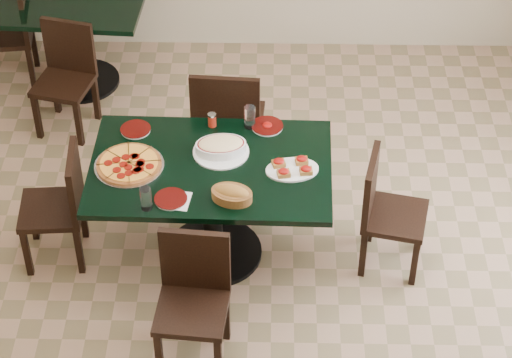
{
  "coord_description": "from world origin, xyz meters",
  "views": [
    {
      "loc": [
        0.12,
        -4.29,
        4.64
      ],
      "look_at": [
        0.04,
        0.0,
        0.89
      ],
      "focal_mm": 70.0,
      "sensor_mm": 36.0,
      "label": 1
    }
  ],
  "objects_px": {
    "bruschetta_platter": "(292,168)",
    "chair_right": "(384,207)",
    "chair_near": "(193,293)",
    "main_table": "(211,188)",
    "back_chair_near": "(66,71)",
    "bread_basket": "(232,194)",
    "lasagna_casserole": "(221,147)",
    "chair_far": "(228,120)",
    "back_chair_left": "(15,27)",
    "pepperoni_pizza": "(129,164)",
    "back_table": "(75,26)",
    "chair_left": "(62,202)"
  },
  "relations": [
    {
      "from": "pepperoni_pizza",
      "to": "bread_basket",
      "type": "xyz_separation_m",
      "value": [
        0.63,
        -0.28,
        0.02
      ]
    },
    {
      "from": "back_chair_left",
      "to": "bread_basket",
      "type": "height_order",
      "value": "back_chair_left"
    },
    {
      "from": "back_table",
      "to": "back_chair_left",
      "type": "height_order",
      "value": "back_chair_left"
    },
    {
      "from": "chair_far",
      "to": "back_table",
      "type": "bearing_deg",
      "value": -40.01
    },
    {
      "from": "chair_far",
      "to": "chair_right",
      "type": "height_order",
      "value": "chair_far"
    },
    {
      "from": "main_table",
      "to": "chair_far",
      "type": "distance_m",
      "value": 0.71
    },
    {
      "from": "back_table",
      "to": "chair_near",
      "type": "xyz_separation_m",
      "value": [
        1.08,
        -2.66,
        -0.05
      ]
    },
    {
      "from": "chair_near",
      "to": "back_chair_near",
      "type": "height_order",
      "value": "chair_near"
    },
    {
      "from": "chair_right",
      "to": "back_chair_left",
      "type": "height_order",
      "value": "back_chair_left"
    },
    {
      "from": "pepperoni_pizza",
      "to": "chair_left",
      "type": "bearing_deg",
      "value": -179.39
    },
    {
      "from": "main_table",
      "to": "back_chair_left",
      "type": "bearing_deg",
      "value": 131.26
    },
    {
      "from": "back_chair_left",
      "to": "pepperoni_pizza",
      "type": "bearing_deg",
      "value": 22.78
    },
    {
      "from": "chair_right",
      "to": "back_chair_near",
      "type": "bearing_deg",
      "value": 69.86
    },
    {
      "from": "back_chair_near",
      "to": "bread_basket",
      "type": "bearing_deg",
      "value": -38.52
    },
    {
      "from": "chair_left",
      "to": "back_chair_left",
      "type": "bearing_deg",
      "value": -165.07
    },
    {
      "from": "back_chair_left",
      "to": "chair_near",
      "type": "bearing_deg",
      "value": 22.56
    },
    {
      "from": "main_table",
      "to": "back_chair_near",
      "type": "distance_m",
      "value": 1.79
    },
    {
      "from": "main_table",
      "to": "back_chair_near",
      "type": "xyz_separation_m",
      "value": [
        -1.13,
        1.38,
        -0.11
      ]
    },
    {
      "from": "chair_near",
      "to": "main_table",
      "type": "bearing_deg",
      "value": 90.77
    },
    {
      "from": "back_table",
      "to": "back_chair_near",
      "type": "relative_size",
      "value": 1.35
    },
    {
      "from": "lasagna_casserole",
      "to": "chair_far",
      "type": "bearing_deg",
      "value": 81.3
    },
    {
      "from": "chair_left",
      "to": "back_chair_left",
      "type": "xyz_separation_m",
      "value": [
        -0.68,
        1.95,
        0.03
      ]
    },
    {
      "from": "chair_near",
      "to": "bruschetta_platter",
      "type": "xyz_separation_m",
      "value": [
        0.55,
        0.74,
        0.3
      ]
    },
    {
      "from": "back_table",
      "to": "chair_right",
      "type": "height_order",
      "value": "chair_right"
    },
    {
      "from": "back_table",
      "to": "back_chair_near",
      "type": "xyz_separation_m",
      "value": [
        0.01,
        -0.51,
        -0.06
      ]
    },
    {
      "from": "chair_right",
      "to": "chair_left",
      "type": "bearing_deg",
      "value": 102.21
    },
    {
      "from": "chair_right",
      "to": "back_chair_left",
      "type": "distance_m",
      "value": 3.32
    },
    {
      "from": "main_table",
      "to": "bread_basket",
      "type": "xyz_separation_m",
      "value": [
        0.14,
        -0.3,
        0.22
      ]
    },
    {
      "from": "back_table",
      "to": "bread_basket",
      "type": "relative_size",
      "value": 4.0
    },
    {
      "from": "back_chair_left",
      "to": "chair_left",
      "type": "bearing_deg",
      "value": 11.98
    },
    {
      "from": "chair_far",
      "to": "lasagna_casserole",
      "type": "height_order",
      "value": "chair_far"
    },
    {
      "from": "main_table",
      "to": "bruschetta_platter",
      "type": "bearing_deg",
      "value": -3.18
    },
    {
      "from": "back_chair_near",
      "to": "pepperoni_pizza",
      "type": "height_order",
      "value": "back_chair_near"
    },
    {
      "from": "main_table",
      "to": "chair_near",
      "type": "height_order",
      "value": "chair_near"
    },
    {
      "from": "main_table",
      "to": "lasagna_casserole",
      "type": "xyz_separation_m",
      "value": [
        0.06,
        0.12,
        0.23
      ]
    },
    {
      "from": "chair_right",
      "to": "back_chair_near",
      "type": "distance_m",
      "value": 2.61
    },
    {
      "from": "back_chair_left",
      "to": "bread_basket",
      "type": "xyz_separation_m",
      "value": [
        1.76,
        -2.22,
        0.3
      ]
    },
    {
      "from": "chair_right",
      "to": "lasagna_casserole",
      "type": "xyz_separation_m",
      "value": [
        -1.01,
        0.16,
        0.34
      ]
    },
    {
      "from": "bruschetta_platter",
      "to": "back_chair_left",
      "type": "bearing_deg",
      "value": 128.07
    },
    {
      "from": "bruschetta_platter",
      "to": "chair_right",
      "type": "bearing_deg",
      "value": -8.31
    },
    {
      "from": "back_chair_near",
      "to": "bread_basket",
      "type": "xyz_separation_m",
      "value": [
        1.27,
        -1.67,
        0.33
      ]
    },
    {
      "from": "chair_far",
      "to": "bruschetta_platter",
      "type": "xyz_separation_m",
      "value": [
        0.42,
        -0.75,
        0.23
      ]
    },
    {
      "from": "chair_far",
      "to": "chair_right",
      "type": "bearing_deg",
      "value": 147.49
    },
    {
      "from": "chair_right",
      "to": "bruschetta_platter",
      "type": "distance_m",
      "value": 0.66
    },
    {
      "from": "pepperoni_pizza",
      "to": "back_table",
      "type": "bearing_deg",
      "value": 108.94
    },
    {
      "from": "chair_right",
      "to": "chair_left",
      "type": "distance_m",
      "value": 2.0
    },
    {
      "from": "back_chair_near",
      "to": "chair_near",
      "type": "bearing_deg",
      "value": -49.35
    },
    {
      "from": "lasagna_casserole",
      "to": "bread_basket",
      "type": "relative_size",
      "value": 1.23
    },
    {
      "from": "back_table",
      "to": "chair_far",
      "type": "relative_size",
      "value": 1.15
    },
    {
      "from": "pepperoni_pizza",
      "to": "bread_basket",
      "type": "bearing_deg",
      "value": -23.94
    }
  ]
}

